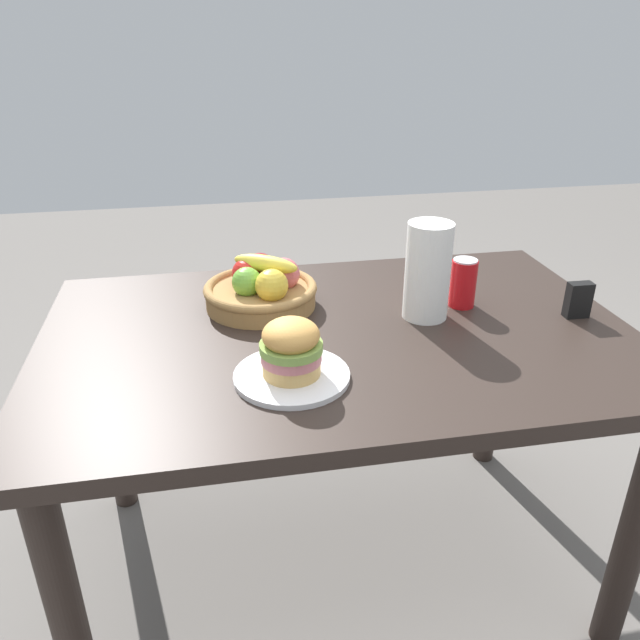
{
  "coord_description": "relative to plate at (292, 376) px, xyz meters",
  "views": [
    {
      "loc": [
        -0.29,
        -1.29,
        1.41
      ],
      "look_at": [
        -0.06,
        -0.06,
        0.81
      ],
      "focal_mm": 34.73,
      "sensor_mm": 36.0,
      "label": 1
    }
  ],
  "objects": [
    {
      "name": "ground_plane",
      "position": [
        0.14,
        0.2,
        -0.76
      ],
      "size": [
        8.0,
        8.0,
        0.0
      ],
      "primitive_type": "plane",
      "color": "slate"
    },
    {
      "name": "soda_can",
      "position": [
        0.48,
        0.28,
        0.06
      ],
      "size": [
        0.07,
        0.07,
        0.13
      ],
      "color": "red",
      "rests_on": "dining_table"
    },
    {
      "name": "napkin_holder",
      "position": [
        0.74,
        0.16,
        0.04
      ],
      "size": [
        0.06,
        0.03,
        0.09
      ],
      "primitive_type": "cube",
      "rotation": [
        0.0,
        0.0,
        -0.03
      ],
      "color": "black",
      "rests_on": "dining_table"
    },
    {
      "name": "paper_towel_roll",
      "position": [
        0.37,
        0.23,
        0.11
      ],
      "size": [
        0.11,
        0.11,
        0.24
      ],
      "primitive_type": "cylinder",
      "color": "white",
      "rests_on": "dining_table"
    },
    {
      "name": "fruit_basket",
      "position": [
        -0.02,
        0.37,
        0.04
      ],
      "size": [
        0.29,
        0.29,
        0.14
      ],
      "color": "#9E7542",
      "rests_on": "dining_table"
    },
    {
      "name": "dining_table",
      "position": [
        0.14,
        0.2,
        -0.11
      ],
      "size": [
        1.4,
        0.9,
        0.75
      ],
      "color": "#2D231E",
      "rests_on": "ground_plane"
    },
    {
      "name": "sandwich",
      "position": [
        0.0,
        0.0,
        0.07
      ],
      "size": [
        0.13,
        0.13,
        0.12
      ],
      "color": "#DBAD60",
      "rests_on": "plate"
    },
    {
      "name": "plate",
      "position": [
        0.0,
        0.0,
        0.0
      ],
      "size": [
        0.24,
        0.24,
        0.01
      ],
      "primitive_type": "cylinder",
      "color": "white",
      "rests_on": "dining_table"
    }
  ]
}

